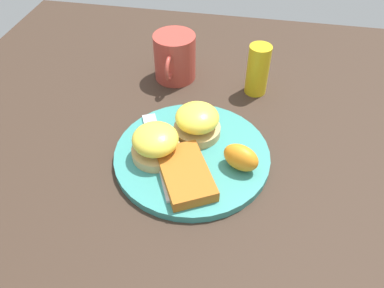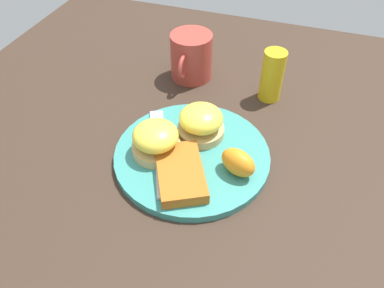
{
  "view_description": "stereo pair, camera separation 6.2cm",
  "coord_description": "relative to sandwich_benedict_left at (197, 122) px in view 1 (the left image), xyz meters",
  "views": [
    {
      "loc": [
        0.43,
        0.08,
        0.47
      ],
      "look_at": [
        0.0,
        0.0,
        0.03
      ],
      "focal_mm": 35.0,
      "sensor_mm": 36.0,
      "label": 1
    },
    {
      "loc": [
        0.42,
        0.14,
        0.47
      ],
      "look_at": [
        0.0,
        0.0,
        0.03
      ],
      "focal_mm": 35.0,
      "sensor_mm": 36.0,
      "label": 2
    }
  ],
  "objects": [
    {
      "name": "hashbrown_patty",
      "position": [
        0.11,
        0.0,
        -0.02
      ],
      "size": [
        0.14,
        0.12,
        0.02
      ],
      "primitive_type": "cube",
      "rotation": [
        0.0,
        0.0,
        0.49
      ],
      "color": "#B2621E",
      "rests_on": "plate"
    },
    {
      "name": "plate",
      "position": [
        0.05,
        0.0,
        -0.03
      ],
      "size": [
        0.26,
        0.26,
        0.01
      ],
      "primitive_type": "cylinder",
      "color": "teal",
      "rests_on": "ground_plane"
    },
    {
      "name": "sandwich_benedict_right",
      "position": [
        0.07,
        -0.06,
        0.0
      ],
      "size": [
        0.08,
        0.08,
        0.06
      ],
      "color": "tan",
      "rests_on": "plate"
    },
    {
      "name": "condiment_bottle",
      "position": [
        -0.17,
        0.09,
        0.01
      ],
      "size": [
        0.04,
        0.04,
        0.1
      ],
      "primitive_type": "cylinder",
      "color": "gold",
      "rests_on": "ground_plane"
    },
    {
      "name": "sandwich_benedict_left",
      "position": [
        0.0,
        0.0,
        0.0
      ],
      "size": [
        0.08,
        0.08,
        0.06
      ],
      "color": "tan",
      "rests_on": "plate"
    },
    {
      "name": "ground_plane",
      "position": [
        0.05,
        0.0,
        -0.04
      ],
      "size": [
        1.1,
        1.1,
        0.0
      ],
      "primitive_type": "plane",
      "color": "#38281E"
    },
    {
      "name": "orange_wedge",
      "position": [
        0.07,
        0.08,
        -0.01
      ],
      "size": [
        0.06,
        0.07,
        0.04
      ],
      "primitive_type": "ellipsoid",
      "rotation": [
        0.0,
        0.0,
        4.3
      ],
      "color": "orange",
      "rests_on": "plate"
    },
    {
      "name": "fork",
      "position": [
        0.05,
        -0.06,
        -0.03
      ],
      "size": [
        0.19,
        0.1,
        0.0
      ],
      "color": "silver",
      "rests_on": "plate"
    },
    {
      "name": "cup",
      "position": [
        -0.19,
        -0.08,
        0.01
      ],
      "size": [
        0.12,
        0.09,
        0.1
      ],
      "color": "#B23D33",
      "rests_on": "ground_plane"
    }
  ]
}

